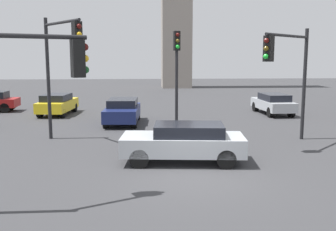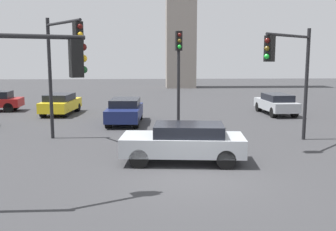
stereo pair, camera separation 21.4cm
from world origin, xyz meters
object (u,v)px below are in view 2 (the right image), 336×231
at_px(traffic_light_1, 31,80).
at_px(car_1, 276,103).
at_px(car_6, 184,142).
at_px(traffic_light_0, 179,61).
at_px(car_5, 61,104).
at_px(traffic_light_2, 290,63).
at_px(car_4, 125,111).
at_px(traffic_light_3, 62,54).

relative_size(traffic_light_1, car_1, 1.10).
bearing_deg(car_1, car_6, 145.04).
bearing_deg(traffic_light_0, car_5, -135.63).
xyz_separation_m(traffic_light_1, traffic_light_2, (8.89, 6.21, 0.31)).
bearing_deg(traffic_light_0, traffic_light_1, -32.47).
height_order(traffic_light_2, car_1, traffic_light_2).
height_order(car_4, car_5, car_4).
relative_size(traffic_light_0, car_5, 1.24).
xyz_separation_m(car_4, car_6, (2.65, -8.46, 0.02)).
xyz_separation_m(traffic_light_0, traffic_light_3, (-5.25, -3.41, 0.34)).
relative_size(traffic_light_0, traffic_light_3, 0.92).
height_order(traffic_light_1, car_6, traffic_light_1).
height_order(traffic_light_0, traffic_light_1, traffic_light_0).
bearing_deg(traffic_light_1, traffic_light_3, 69.51).
height_order(traffic_light_0, car_4, traffic_light_0).
relative_size(traffic_light_1, traffic_light_2, 0.92).
distance_m(traffic_light_0, traffic_light_3, 6.27).
height_order(traffic_light_0, car_6, traffic_light_0).
xyz_separation_m(traffic_light_0, car_6, (-0.30, -6.67, -2.81)).
xyz_separation_m(traffic_light_2, car_4, (-7.30, 6.01, -2.81)).
bearing_deg(car_4, traffic_light_0, 61.63).
height_order(traffic_light_2, car_4, traffic_light_2).
distance_m(traffic_light_0, car_5, 9.71).
bearing_deg(traffic_light_2, car_5, -83.33).
bearing_deg(traffic_light_0, traffic_light_3, -65.95).
distance_m(car_4, car_5, 5.86).
bearing_deg(car_4, car_6, 20.28).
bearing_deg(traffic_light_3, car_1, 89.20).
distance_m(traffic_light_2, car_6, 5.95).
height_order(traffic_light_2, car_5, traffic_light_2).
xyz_separation_m(car_1, car_6, (-7.17, -11.49, 0.03)).
relative_size(traffic_light_0, traffic_light_1, 1.10).
bearing_deg(car_5, car_4, -124.17).
distance_m(traffic_light_0, traffic_light_2, 6.06).
bearing_deg(traffic_light_0, car_1, 116.08).
bearing_deg(traffic_light_2, traffic_light_3, -48.53).
bearing_deg(traffic_light_3, traffic_light_2, 50.23).
bearing_deg(traffic_light_1, traffic_light_0, 40.20).
bearing_deg(car_4, traffic_light_2, 53.44).
bearing_deg(traffic_light_0, car_6, -11.50).
bearing_deg(traffic_light_3, traffic_light_1, -29.17).
bearing_deg(car_4, car_5, -127.02).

